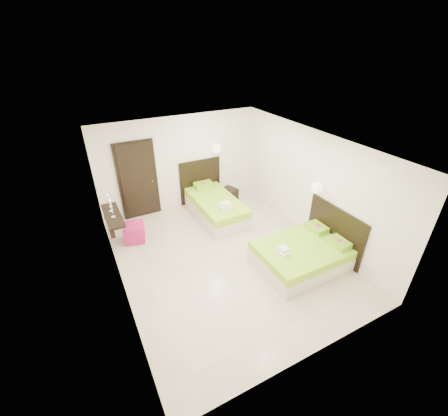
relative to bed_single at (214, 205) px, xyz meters
name	(u,v)px	position (x,y,z in m)	size (l,w,h in m)	color
floor	(226,257)	(-0.58, -1.79, -0.31)	(5.50, 5.50, 0.00)	beige
bed_single	(214,205)	(0.00, 0.00, 0.00)	(1.26, 2.09, 1.73)	beige
bed_double	(304,253)	(0.82, -2.75, -0.03)	(1.86, 1.58, 1.54)	beige
nightstand	(228,196)	(0.66, 0.44, -0.09)	(0.49, 0.44, 0.44)	black
ottoman	(134,232)	(-2.25, -0.19, -0.08)	(0.46, 0.46, 0.46)	#A41558
door	(138,181)	(-1.78, 0.91, 0.74)	(1.02, 0.15, 2.14)	black
console_shelf	(112,216)	(-2.66, -0.19, 0.50)	(0.35, 1.20, 0.78)	black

